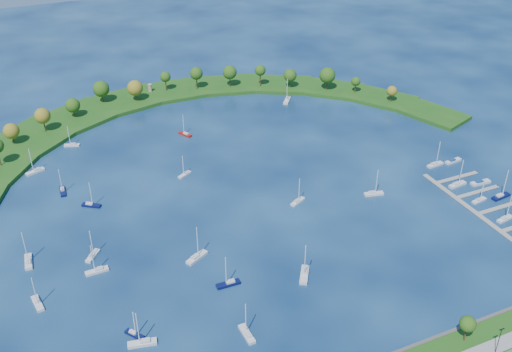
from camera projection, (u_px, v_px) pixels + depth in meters
name	position (u px, v px, depth m)	size (l,w,h in m)	color
ground	(250.00, 192.00, 259.56)	(700.00, 700.00, 0.00)	#071A3E
breakwater	(119.00, 161.00, 280.76)	(286.74, 247.64, 2.00)	#1A4E15
breakwater_trees	(150.00, 101.00, 316.01)	(239.84, 92.75, 14.52)	#382314
harbor_tower	(150.00, 88.00, 347.44)	(2.60, 2.60, 4.52)	gray
dock_system	(503.00, 218.00, 241.79)	(24.28, 82.00, 1.60)	gray
moored_boat_0	(185.00, 174.00, 270.86)	(7.15, 5.29, 10.46)	silver
moored_boat_1	(93.00, 255.00, 220.78)	(6.61, 7.42, 11.45)	silver
moored_boat_2	(134.00, 333.00, 187.41)	(5.54, 6.82, 10.21)	#0A0F3E
moored_boat_3	(247.00, 333.00, 187.36)	(2.62, 8.68, 12.68)	silver
moored_boat_4	(91.00, 204.00, 249.43)	(7.90, 6.43, 11.83)	#0A0F3E
moored_boat_5	(228.00, 283.00, 207.51)	(8.62, 2.65, 12.57)	#0A0F3E
moored_boat_6	(72.00, 144.00, 294.96)	(7.72, 4.48, 10.96)	silver
moored_boat_7	(97.00, 270.00, 213.42)	(8.37, 2.60, 12.19)	silver
moored_boat_8	(142.00, 342.00, 184.15)	(9.31, 4.31, 13.20)	silver
moored_boat_9	(287.00, 100.00, 340.94)	(7.96, 9.15, 14.00)	silver
moored_boat_10	(28.00, 261.00, 217.74)	(3.26, 9.18, 13.23)	silver
moored_boat_11	(63.00, 191.00, 258.72)	(2.82, 8.23, 11.90)	#0A0F3E
moored_boat_12	(185.00, 134.00, 304.95)	(5.56, 7.82, 11.35)	maroon
moored_boat_13	(37.00, 302.00, 199.27)	(3.54, 8.54, 12.18)	silver
moored_boat_14	(35.00, 171.00, 272.99)	(8.93, 5.20, 12.68)	silver
moored_boat_15	(374.00, 193.00, 257.01)	(8.70, 4.20, 12.32)	silver
moored_boat_16	(298.00, 201.00, 251.81)	(7.96, 5.46, 11.48)	silver
moored_boat_17	(304.00, 274.00, 211.65)	(7.63, 9.63, 14.31)	silver
moored_boat_18	(197.00, 257.00, 219.84)	(9.54, 6.73, 13.83)	silver
docked_boat_4	(505.00, 218.00, 241.00)	(8.06, 3.28, 11.51)	silver
docked_boat_6	(479.00, 200.00, 252.63)	(7.46, 3.09, 10.64)	silver
docked_boat_7	(501.00, 196.00, 255.03)	(9.38, 3.50, 13.46)	#0A0F3E
docked_boat_8	(457.00, 184.00, 263.25)	(9.01, 3.42, 12.93)	silver
docked_boat_9	(480.00, 182.00, 264.84)	(9.55, 3.31, 1.91)	silver
docked_boat_10	(435.00, 164.00, 278.33)	(8.70, 3.25, 12.50)	silver
docked_boat_11	(453.00, 161.00, 281.42)	(8.89, 3.41, 1.77)	silver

